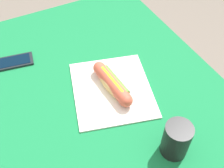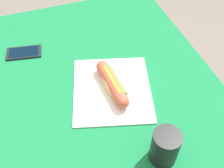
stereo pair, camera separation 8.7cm
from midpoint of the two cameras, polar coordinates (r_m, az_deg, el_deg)
The scene contains 5 objects.
dining_table at distance 1.02m, azimuth -2.37°, elevation -9.45°, with size 1.26×0.81×0.77m.
paper_wrapper at distance 0.94m, azimuth -2.63°, elevation -1.23°, with size 0.29×0.26×0.01m, color silver.
hot_dog at distance 0.92m, azimuth -2.64°, elevation -0.04°, with size 0.21×0.06×0.05m.
cell_phone at distance 1.11m, azimuth -21.40°, elevation 4.21°, with size 0.09×0.14×0.01m.
drinking_cup at distance 0.78m, azimuth 9.89°, elevation -11.38°, with size 0.08×0.08×0.11m, color black.
Camera 1 is at (0.48, -0.25, 1.50)m, focal length 44.62 mm.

